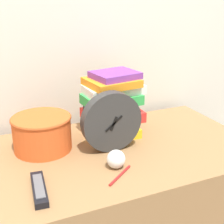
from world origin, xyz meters
name	(u,v)px	position (x,y,z in m)	size (l,w,h in m)	color
wall_back	(69,22)	(0.00, 0.69, 1.20)	(6.00, 0.04, 2.40)	silver
desk_clock	(112,122)	(0.04, 0.31, 0.87)	(0.23, 0.05, 0.23)	#333333
book_stack	(112,104)	(0.10, 0.45, 0.88)	(0.25, 0.20, 0.27)	yellow
basket	(42,132)	(-0.20, 0.42, 0.82)	(0.23, 0.23, 0.13)	#E05623
tv_remote	(39,189)	(-0.27, 0.15, 0.76)	(0.06, 0.18, 0.02)	black
crumpled_paper_ball	(117,159)	(0.00, 0.18, 0.78)	(0.06, 0.06, 0.06)	white
pen	(120,175)	(-0.01, 0.13, 0.76)	(0.11, 0.09, 0.01)	#B21E1E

